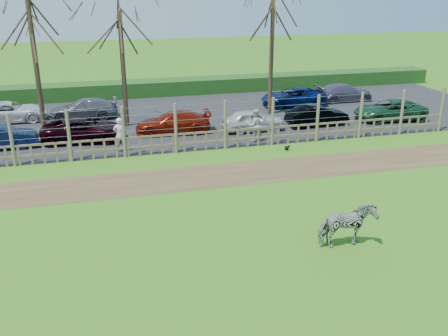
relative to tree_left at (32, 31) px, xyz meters
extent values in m
plane|color=#63A228|center=(6.50, -12.50, -5.62)|extent=(120.00, 120.00, 0.00)
cube|color=brown|center=(6.50, -8.00, -5.61)|extent=(34.00, 2.80, 0.01)
cube|color=#232326|center=(6.50, 2.00, -5.60)|extent=(44.00, 13.00, 0.04)
cube|color=#1E4716|center=(6.50, 9.00, -5.07)|extent=(46.00, 2.00, 1.10)
cube|color=brown|center=(6.50, -4.50, -5.17)|extent=(30.00, 0.06, 0.10)
cube|color=brown|center=(6.50, -4.50, -4.67)|extent=(30.00, 0.06, 0.10)
cylinder|color=brown|center=(-1.00, -4.50, -4.37)|extent=(0.16, 0.16, 2.50)
cylinder|color=brown|center=(1.50, -4.50, -4.37)|extent=(0.16, 0.16, 2.50)
cylinder|color=brown|center=(4.00, -4.50, -4.37)|extent=(0.16, 0.16, 2.50)
cylinder|color=brown|center=(6.50, -4.50, -4.37)|extent=(0.16, 0.16, 2.50)
cylinder|color=brown|center=(9.00, -4.50, -4.37)|extent=(0.16, 0.16, 2.50)
cylinder|color=brown|center=(11.50, -4.50, -4.37)|extent=(0.16, 0.16, 2.50)
cylinder|color=brown|center=(14.00, -4.50, -4.37)|extent=(0.16, 0.16, 2.50)
cylinder|color=brown|center=(16.50, -4.50, -4.37)|extent=(0.16, 0.16, 2.50)
cylinder|color=brown|center=(19.00, -4.50, -4.37)|extent=(0.16, 0.16, 2.50)
cylinder|color=brown|center=(21.50, -4.50, -4.37)|extent=(0.16, 0.16, 2.50)
cylinder|color=gray|center=(6.50, -4.50, -4.37)|extent=(30.00, 0.02, 0.02)
cylinder|color=gray|center=(6.50, -4.50, -3.97)|extent=(30.00, 0.02, 0.02)
cylinder|color=gray|center=(6.50, -4.50, -3.57)|extent=(30.00, 0.02, 0.02)
cylinder|color=gray|center=(6.50, -4.50, -3.22)|extent=(30.00, 0.02, 0.02)
cylinder|color=#3D2B1E|center=(0.00, 0.00, -1.87)|extent=(0.26, 0.26, 7.50)
cylinder|color=#3D2B1E|center=(4.50, 1.00, -2.37)|extent=(0.26, 0.26, 6.50)
cylinder|color=#3D2B1E|center=(13.50, 1.50, -2.12)|extent=(0.26, 0.26, 7.00)
imported|color=gray|center=(10.18, -15.10, -4.87)|extent=(1.79, 0.85, 1.50)
imported|color=silver|center=(3.84, -3.70, -4.71)|extent=(0.63, 0.42, 1.72)
imported|color=#BDB4A9|center=(10.82, -3.72, -4.71)|extent=(0.90, 0.74, 1.72)
sphere|color=black|center=(11.93, -5.50, -5.51)|extent=(0.22, 0.22, 0.22)
sphere|color=black|center=(12.06, -5.50, -5.43)|extent=(0.11, 0.11, 0.11)
imported|color=#0C153E|center=(-2.00, -1.68, -4.98)|extent=(3.72, 1.51, 1.20)
imported|color=black|center=(2.08, -1.48, -4.98)|extent=(4.50, 2.44, 1.20)
imported|color=maroon|center=(6.88, -1.18, -4.98)|extent=(4.25, 1.99, 1.20)
imported|color=silver|center=(11.31, -1.85, -4.98)|extent=(3.55, 1.48, 1.20)
imported|color=black|center=(15.26, -1.76, -4.98)|extent=(3.70, 1.45, 1.20)
imported|color=#1C4D2A|center=(20.05, -1.75, -4.98)|extent=(4.47, 2.34, 1.20)
imported|color=white|center=(-2.21, 3.67, -4.98)|extent=(4.47, 2.35, 1.20)
imported|color=#5B5662|center=(2.07, 3.31, -4.98)|extent=(4.25, 1.98, 1.20)
imported|color=#071752|center=(15.77, 3.18, -4.98)|extent=(4.40, 2.18, 1.20)
imported|color=#5D536E|center=(19.77, 3.65, -4.98)|extent=(4.15, 1.72, 1.20)
camera|label=1|loc=(2.87, -27.75, 2.40)|focal=40.00mm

